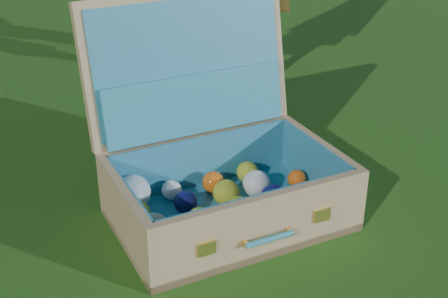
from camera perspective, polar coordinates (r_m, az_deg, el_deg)
ground at (r=1.71m, az=2.40°, el=-3.79°), size 60.00×60.00×0.00m
stray_ball at (r=1.74m, az=-10.05°, el=-2.35°), size 0.06×0.06×0.06m
suitcase at (r=1.56m, az=-1.11°, el=-0.71°), size 0.67×0.62×0.52m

